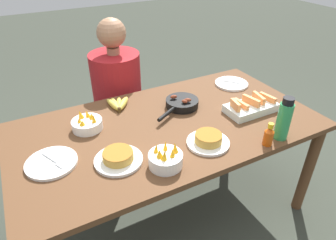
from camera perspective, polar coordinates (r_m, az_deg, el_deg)
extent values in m
plane|color=#383D33|center=(2.29, 0.00, -16.56)|extent=(14.00, 14.00, 0.00)
cube|color=brown|center=(1.80, 0.00, -1.27)|extent=(1.82, 0.97, 0.03)
cylinder|color=brown|center=(2.26, 25.09, -8.63)|extent=(0.07, 0.07, 0.71)
cylinder|color=brown|center=(2.23, -25.58, -9.50)|extent=(0.07, 0.07, 0.71)
cylinder|color=brown|center=(2.71, 11.72, 1.30)|extent=(0.07, 0.07, 0.71)
ellipsoid|color=gold|center=(1.99, -8.56, 3.12)|extent=(0.14, 0.16, 0.04)
ellipsoid|color=gold|center=(1.99, -9.29, 3.03)|extent=(0.09, 0.17, 0.04)
ellipsoid|color=gold|center=(2.00, -9.96, 2.96)|extent=(0.04, 0.18, 0.04)
ellipsoid|color=gold|center=(1.99, -10.35, 2.89)|extent=(0.06, 0.18, 0.04)
cylinder|color=#4C3819|center=(1.93, -9.26, 1.91)|extent=(0.02, 0.02, 0.04)
cube|color=silver|center=(1.98, 15.50, 2.24)|extent=(0.33, 0.17, 0.05)
cube|color=#ED8E4C|center=(1.89, 12.70, 2.74)|extent=(0.04, 0.10, 0.05)
cube|color=#ED8E4C|center=(1.93, 13.76, 2.93)|extent=(0.03, 0.12, 0.04)
cube|color=#ED8E4C|center=(1.96, 15.55, 3.47)|extent=(0.05, 0.13, 0.05)
cube|color=#ED8E4C|center=(2.02, 16.88, 3.99)|extent=(0.04, 0.12, 0.05)
cube|color=#ED8E4C|center=(2.04, 18.45, 3.99)|extent=(0.04, 0.12, 0.04)
cylinder|color=black|center=(1.98, 2.67, 2.73)|extent=(0.21, 0.21, 0.01)
cylinder|color=black|center=(1.96, 2.69, 3.38)|extent=(0.21, 0.21, 0.04)
cylinder|color=black|center=(1.82, -0.31, 1.13)|extent=(0.16, 0.10, 0.02)
ellipsoid|color=brown|center=(1.90, 3.16, 3.54)|extent=(0.05, 0.05, 0.03)
ellipsoid|color=brown|center=(1.91, 3.75, 3.81)|extent=(0.05, 0.04, 0.03)
ellipsoid|color=brown|center=(1.95, 1.10, 4.44)|extent=(0.05, 0.04, 0.03)
cylinder|color=white|center=(1.54, -9.39, -7.54)|extent=(0.24, 0.24, 0.02)
cylinder|color=gold|center=(1.52, -9.49, -6.72)|extent=(0.15, 0.15, 0.04)
cylinder|color=#9F6624|center=(1.50, -9.56, -6.06)|extent=(0.15, 0.15, 0.00)
cylinder|color=white|center=(1.65, 7.62, -4.28)|extent=(0.23, 0.23, 0.02)
cylinder|color=gold|center=(1.63, 7.70, -3.44)|extent=(0.15, 0.15, 0.04)
cylinder|color=#9F6624|center=(1.61, 7.76, -2.76)|extent=(0.15, 0.15, 0.00)
cylinder|color=white|center=(1.61, -21.31, -7.60)|extent=(0.25, 0.25, 0.02)
cylinder|color=silver|center=(1.62, -21.64, -6.79)|extent=(0.06, 0.11, 0.01)
cube|color=silver|center=(1.56, -19.89, -8.08)|extent=(0.04, 0.05, 0.00)
cylinder|color=white|center=(2.32, 11.98, 6.80)|extent=(0.25, 0.25, 0.02)
cylinder|color=silver|center=(2.32, 11.45, 7.19)|extent=(0.09, 0.09, 0.01)
cube|color=silver|center=(2.31, 13.50, 6.87)|extent=(0.05, 0.05, 0.00)
cylinder|color=white|center=(1.80, -15.13, -0.84)|extent=(0.18, 0.18, 0.06)
cone|color=#F4A819|center=(1.79, -14.34, 0.67)|extent=(0.04, 0.05, 0.05)
cone|color=#F4A819|center=(1.81, -15.13, 1.09)|extent=(0.05, 0.05, 0.05)
cone|color=#F4A819|center=(1.81, -16.33, 0.96)|extent=(0.05, 0.05, 0.06)
cone|color=#F4A819|center=(1.77, -16.54, -0.09)|extent=(0.03, 0.04, 0.04)
cone|color=#F4A819|center=(1.74, -16.00, -0.60)|extent=(0.06, 0.06, 0.04)
cone|color=#F4A819|center=(1.75, -13.96, 0.20)|extent=(0.04, 0.04, 0.05)
cylinder|color=white|center=(1.48, -0.48, -7.61)|extent=(0.17, 0.17, 0.07)
cone|color=#F4A819|center=(1.46, 1.36, -5.35)|extent=(0.03, 0.04, 0.06)
cone|color=#F4A819|center=(1.47, -0.49, -4.97)|extent=(0.04, 0.04, 0.06)
cone|color=#F4A819|center=(1.46, -2.26, -5.46)|extent=(0.05, 0.04, 0.05)
cone|color=#F4A819|center=(1.43, -1.62, -6.50)|extent=(0.04, 0.04, 0.05)
cone|color=#F4A819|center=(1.41, -0.67, -6.83)|extent=(0.05, 0.05, 0.06)
cone|color=#F4A819|center=(1.43, 0.87, -6.33)|extent=(0.04, 0.04, 0.05)
cylinder|color=#2D9351|center=(1.74, 21.13, -0.25)|extent=(0.08, 0.08, 0.21)
cylinder|color=black|center=(1.68, 21.96, 3.37)|extent=(0.06, 0.06, 0.04)
cylinder|color=#C64C0F|center=(1.69, 18.53, -3.28)|extent=(0.05, 0.05, 0.08)
cone|color=#C64C0F|center=(1.66, 18.85, -1.77)|extent=(0.05, 0.05, 0.02)
cylinder|color=gold|center=(1.65, 19.00, -1.04)|extent=(0.03, 0.03, 0.03)
cube|color=black|center=(2.62, -8.80, -2.84)|extent=(0.42, 0.42, 0.45)
cylinder|color=maroon|center=(2.38, -9.75, 6.60)|extent=(0.38, 0.38, 0.50)
cylinder|color=#9E7051|center=(2.28, -10.40, 12.88)|extent=(0.09, 0.09, 0.05)
sphere|color=#9E7051|center=(2.24, -10.74, 16.00)|extent=(0.21, 0.21, 0.21)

